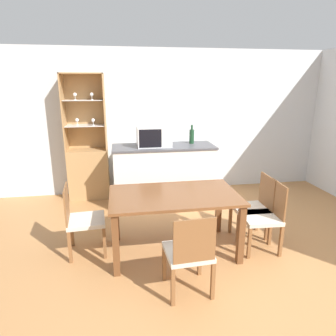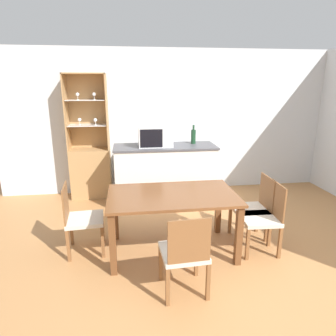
% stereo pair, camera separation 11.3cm
% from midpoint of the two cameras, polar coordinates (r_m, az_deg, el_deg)
% --- Properties ---
extents(ground_plane, '(18.00, 18.00, 0.00)m').
position_cam_midpoint_polar(ground_plane, '(3.61, 11.91, -17.49)').
color(ground_plane, '#B27A47').
extents(wall_back, '(6.80, 0.06, 2.55)m').
position_cam_midpoint_polar(wall_back, '(5.59, 2.95, 8.79)').
color(wall_back, silver).
rests_on(wall_back, ground_plane).
extents(kitchen_counter, '(1.65, 0.62, 0.99)m').
position_cam_midpoint_polar(kitchen_counter, '(4.96, -1.48, -1.34)').
color(kitchen_counter, silver).
rests_on(kitchen_counter, ground_plane).
extents(display_cabinet, '(0.68, 0.39, 2.12)m').
position_cam_midpoint_polar(display_cabinet, '(5.41, -15.50, 0.82)').
color(display_cabinet, tan).
rests_on(display_cabinet, ground_plane).
extents(dining_table, '(1.48, 0.89, 0.73)m').
position_cam_midpoint_polar(dining_table, '(3.50, 0.24, -6.57)').
color(dining_table, brown).
rests_on(dining_table, ground_plane).
extents(dining_chair_head_near, '(0.45, 0.45, 0.85)m').
position_cam_midpoint_polar(dining_chair_head_near, '(2.92, 2.89, -15.84)').
color(dining_chair_head_near, beige).
rests_on(dining_chair_head_near, ground_plane).
extents(dining_chair_side_right_far, '(0.43, 0.43, 0.85)m').
position_cam_midpoint_polar(dining_chair_side_right_far, '(4.00, 15.30, -7.28)').
color(dining_chair_side_right_far, beige).
rests_on(dining_chair_side_right_far, ground_plane).
extents(dining_chair_side_right_near, '(0.44, 0.44, 0.85)m').
position_cam_midpoint_polar(dining_chair_side_right_near, '(3.78, 16.96, -8.81)').
color(dining_chair_side_right_near, beige).
rests_on(dining_chair_side_right_near, ground_plane).
extents(dining_chair_side_left_far, '(0.45, 0.45, 0.85)m').
position_cam_midpoint_polar(dining_chair_side_left_far, '(3.70, -16.88, -9.37)').
color(dining_chair_side_left_far, beige).
rests_on(dining_chair_side_left_far, ground_plane).
extents(microwave, '(0.53, 0.37, 0.32)m').
position_cam_midpoint_polar(microwave, '(4.77, -3.39, 6.04)').
color(microwave, silver).
rests_on(microwave, kitchen_counter).
extents(wine_bottle, '(0.08, 0.08, 0.31)m').
position_cam_midpoint_polar(wine_bottle, '(5.01, 3.89, 6.09)').
color(wine_bottle, '#193D23').
rests_on(wine_bottle, kitchen_counter).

